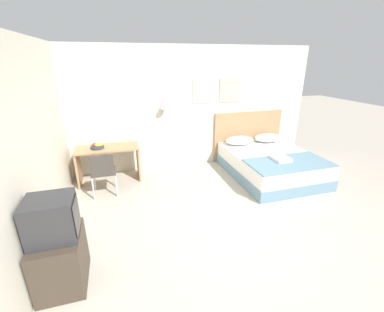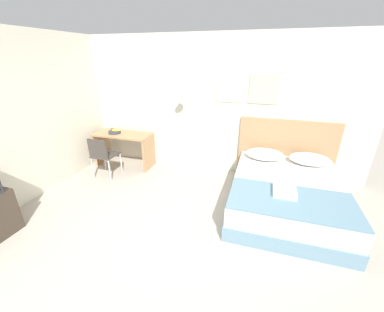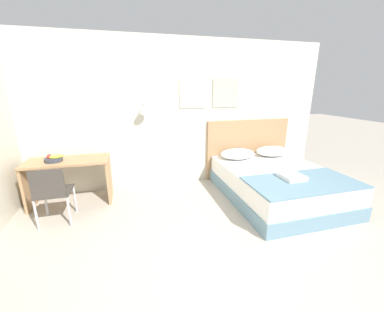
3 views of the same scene
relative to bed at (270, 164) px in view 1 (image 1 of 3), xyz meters
name	(u,v)px [view 1 (image 1 of 3)]	position (x,y,z in m)	size (l,w,h in m)	color
ground_plane	(242,236)	(-1.50, -1.70, -0.25)	(24.00, 24.00, 0.00)	#B2A899
wall_back	(188,108)	(-1.50, 1.12, 1.08)	(5.90, 0.31, 2.65)	beige
wall_left	(8,177)	(-4.08, -1.81, 1.08)	(0.06, 5.79, 2.65)	beige
bed	(270,164)	(0.00, 0.00, 0.00)	(1.63, 2.06, 0.50)	#66899E
headboard	(248,135)	(0.00, 1.06, 0.34)	(1.75, 0.06, 1.18)	#A87F56
pillow_left	(240,140)	(-0.38, 0.74, 0.34)	(0.67, 0.47, 0.18)	white
pillow_right	(268,138)	(0.38, 0.74, 0.34)	(0.67, 0.47, 0.18)	white
throw_blanket	(289,163)	(0.00, -0.60, 0.27)	(1.58, 0.82, 0.02)	#66899E
folded_towel_near_foot	(281,159)	(-0.08, -0.45, 0.31)	(0.30, 0.33, 0.06)	white
desk	(108,157)	(-3.29, 0.70, 0.26)	(1.21, 0.55, 0.73)	#A87F56
desk_chair	(103,171)	(-3.38, 0.07, 0.24)	(0.43, 0.43, 0.82)	#3D3833
fruit_bowl	(97,146)	(-3.47, 0.66, 0.52)	(0.28, 0.25, 0.11)	#333842
tv_stand	(61,260)	(-3.79, -1.87, 0.06)	(0.48, 0.62, 0.62)	#3D3328
television	(52,219)	(-3.79, -1.87, 0.60)	(0.47, 0.41, 0.45)	#2D2D30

